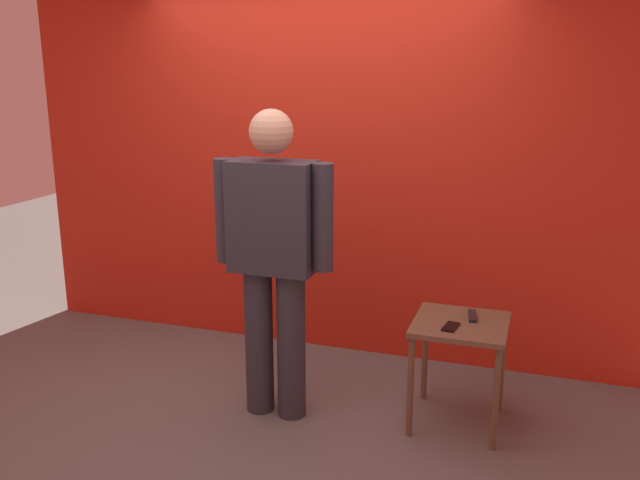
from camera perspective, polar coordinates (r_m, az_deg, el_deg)
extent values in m
plane|color=#59544F|center=(3.99, -6.25, -15.87)|extent=(12.00, 12.00, 0.00)
cube|color=red|center=(4.73, 0.22, 8.83)|extent=(4.51, 0.12, 3.08)
cylinder|color=#2D2D38|center=(4.03, -5.16, -8.46)|extent=(0.17, 0.17, 0.88)
cylinder|color=#2D2D38|center=(3.96, -2.45, -8.86)|extent=(0.17, 0.17, 0.88)
cube|color=#2D2D38|center=(3.76, -4.01, 1.97)|extent=(0.48, 0.24, 0.63)
cube|color=#2D4784|center=(3.87, -3.31, 2.80)|extent=(0.13, 0.01, 0.53)
cube|color=#384C99|center=(3.88, -3.27, 2.55)|extent=(0.05, 0.01, 0.48)
cylinder|color=#2D2D38|center=(3.88, -8.01, 2.48)|extent=(0.12, 0.12, 0.59)
cylinder|color=#2D2D38|center=(3.66, 0.22, 1.89)|extent=(0.12, 0.12, 0.59)
sphere|color=tan|center=(3.69, -4.14, 9.13)|extent=(0.24, 0.24, 0.24)
cube|color=brown|center=(3.89, 11.79, -7.00)|extent=(0.52, 0.52, 0.03)
cylinder|color=brown|center=(3.83, 7.64, -12.20)|extent=(0.04, 0.04, 0.59)
cylinder|color=brown|center=(3.79, 14.61, -12.92)|extent=(0.04, 0.04, 0.59)
cylinder|color=brown|center=(4.24, 8.86, -9.51)|extent=(0.04, 0.04, 0.59)
cylinder|color=brown|center=(4.20, 15.11, -10.12)|extent=(0.04, 0.04, 0.59)
cube|color=black|center=(3.79, 10.99, -7.21)|extent=(0.09, 0.15, 0.01)
cube|color=black|center=(3.95, 12.75, -6.28)|extent=(0.07, 0.17, 0.02)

